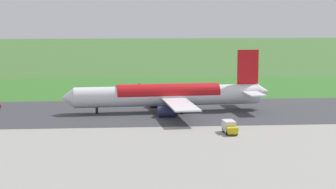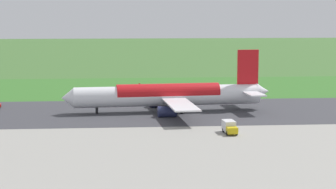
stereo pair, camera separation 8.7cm
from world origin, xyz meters
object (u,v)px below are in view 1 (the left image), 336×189
Objects in this scene: airliner_main at (169,95)px; service_truck_baggage at (230,127)px; no_stopping_sign at (139,87)px; traffic_cone_orange at (126,93)px.

service_truck_baggage is (-10.47, 28.18, -2.95)m from airliner_main.
no_stopping_sign is 4.86× the size of traffic_cone_orange.
service_truck_baggage is at bearing 104.20° from no_stopping_sign.
no_stopping_sign is (6.47, -38.77, -2.77)m from airliner_main.
traffic_cone_orange is (10.80, -33.65, -4.08)m from airliner_main.
no_stopping_sign reaches higher than service_truck_baggage.
airliner_main is 20.26× the size of no_stopping_sign.
airliner_main is 35.58m from traffic_cone_orange.
service_truck_baggage reaches higher than traffic_cone_orange.
service_truck_baggage is 65.40m from traffic_cone_orange.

